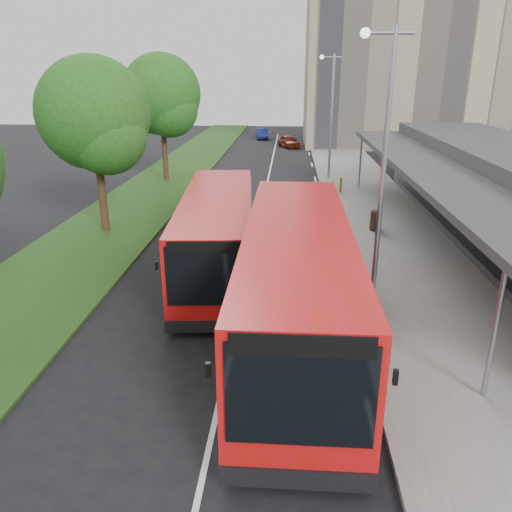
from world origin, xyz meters
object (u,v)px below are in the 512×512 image
at_px(bus_second, 218,233).
at_px(bollard, 341,185).
at_px(lamp_post_far, 330,109).
at_px(litter_bin, 376,221).
at_px(car_near, 289,141).
at_px(tree_far, 162,99).
at_px(bus_main, 297,282).
at_px(car_far, 262,134).
at_px(tree_mid, 95,121).
at_px(lamp_post_near, 382,155).

bearing_deg(bus_second, bollard, 61.80).
bearing_deg(bollard, lamp_post_far, 96.09).
height_order(litter_bin, car_near, car_near).
bearing_deg(tree_far, litter_bin, -42.60).
xyz_separation_m(bus_main, car_far, (-3.47, 45.48, -1.08)).
xyz_separation_m(litter_bin, car_far, (-7.21, 35.54, -0.03)).
xyz_separation_m(tree_mid, bollard, (11.62, 8.37, -4.41)).
height_order(tree_far, lamp_post_near, tree_far).
bearing_deg(car_far, lamp_post_far, -83.33).
height_order(bus_second, litter_bin, bus_second).
relative_size(lamp_post_near, car_far, 2.30).
distance_m(lamp_post_near, lamp_post_far, 20.00).
height_order(lamp_post_near, lamp_post_far, same).
xyz_separation_m(tree_mid, litter_bin, (12.47, 0.53, -4.41)).
relative_size(lamp_post_far, bus_main, 0.70).
bearing_deg(bollard, litter_bin, -83.75).
height_order(bus_second, car_far, bus_second).
bearing_deg(bollard, car_far, 102.90).
bearing_deg(car_near, bus_second, -115.12).
distance_m(bollard, car_near, 21.00).
relative_size(car_near, car_far, 1.01).
bearing_deg(bus_second, tree_mid, 137.37).
height_order(lamp_post_near, bus_main, lamp_post_near).
bearing_deg(lamp_post_near, bus_main, -135.38).
distance_m(tree_far, bollard, 13.07).
xyz_separation_m(tree_far, litter_bin, (12.47, -11.47, -4.76)).
distance_m(lamp_post_far, bollard, 6.18).
distance_m(lamp_post_far, car_far, 24.21).
relative_size(litter_bin, bollard, 1.01).
distance_m(bus_second, car_near, 33.86).
height_order(tree_mid, bollard, tree_mid).
bearing_deg(car_near, bus_main, -110.45).
distance_m(lamp_post_far, litter_bin, 13.15).
xyz_separation_m(lamp_post_far, bollard, (0.49, -4.58, -4.12)).
bearing_deg(bus_main, litter_bin, 69.55).
relative_size(lamp_post_far, litter_bin, 8.85).
bearing_deg(tree_mid, lamp_post_far, 49.32).
bearing_deg(litter_bin, tree_far, 137.40).
xyz_separation_m(bus_main, bus_second, (-2.80, 4.77, -0.18)).
height_order(lamp_post_far, bus_main, lamp_post_far).
xyz_separation_m(lamp_post_near, litter_bin, (1.35, 7.58, -4.12)).
xyz_separation_m(lamp_post_far, bus_second, (-5.19, -17.59, -3.24)).
bearing_deg(bus_main, car_far, 94.51).
relative_size(lamp_post_near, lamp_post_far, 1.00).
height_order(tree_mid, bus_second, tree_mid).
relative_size(bus_second, litter_bin, 11.43).
bearing_deg(litter_bin, car_far, 101.46).
bearing_deg(bollard, tree_far, 162.64).
xyz_separation_m(lamp_post_far, car_near, (-2.75, 16.17, -4.12)).
xyz_separation_m(lamp_post_near, bus_main, (-2.39, -2.36, -3.06)).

